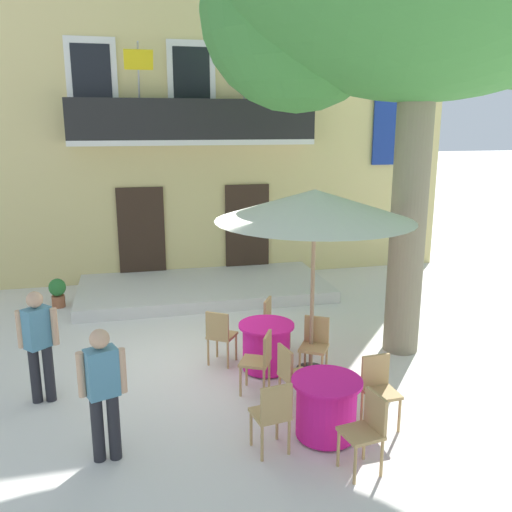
% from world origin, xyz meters
% --- Properties ---
extents(ground_plane, '(120.00, 120.00, 0.00)m').
position_xyz_m(ground_plane, '(0.00, 0.00, 0.00)').
color(ground_plane, silver).
extents(building_facade, '(13.00, 5.09, 7.50)m').
position_xyz_m(building_facade, '(0.54, 6.99, 3.75)').
color(building_facade, '#DBC67F').
rests_on(building_facade, ground).
extents(entrance_step_platform, '(5.52, 2.71, 0.25)m').
position_xyz_m(entrance_step_platform, '(0.54, 3.65, 0.12)').
color(entrance_step_platform, silver).
rests_on(entrance_step_platform, ground).
extents(cafe_table_near_tree, '(0.86, 0.86, 0.76)m').
position_xyz_m(cafe_table_near_tree, '(0.95, -0.48, 0.39)').
color(cafe_table_near_tree, '#DB1984').
rests_on(cafe_table_near_tree, ground).
extents(cafe_chair_near_tree_0, '(0.54, 0.54, 0.91)m').
position_xyz_m(cafe_chair_near_tree_0, '(0.68, -1.19, 0.53)').
color(cafe_chair_near_tree_0, tan).
rests_on(cafe_chair_near_tree_0, ground).
extents(cafe_chair_near_tree_1, '(0.55, 0.55, 0.91)m').
position_xyz_m(cafe_chair_near_tree_1, '(1.62, -0.82, 0.53)').
color(cafe_chair_near_tree_1, tan).
rests_on(cafe_chair_near_tree_1, ground).
extents(cafe_chair_near_tree_2, '(0.54, 0.54, 0.91)m').
position_xyz_m(cafe_chair_near_tree_2, '(1.25, 0.21, 0.53)').
color(cafe_chair_near_tree_2, tan).
rests_on(cafe_chair_near_tree_2, ground).
extents(cafe_chair_near_tree_3, '(0.55, 0.55, 0.91)m').
position_xyz_m(cafe_chair_near_tree_3, '(0.28, -0.14, 0.53)').
color(cafe_chair_near_tree_3, tan).
rests_on(cafe_chair_near_tree_3, ground).
extents(cafe_table_middle, '(0.86, 0.86, 0.76)m').
position_xyz_m(cafe_table_middle, '(1.20, -2.46, 0.39)').
color(cafe_table_middle, '#DB1984').
rests_on(cafe_table_middle, ground).
extents(cafe_chair_middle_0, '(0.47, 0.47, 0.91)m').
position_xyz_m(cafe_chair_middle_0, '(0.98, -1.74, 0.53)').
color(cafe_chair_middle_0, tan).
rests_on(cafe_chair_middle_0, ground).
extents(cafe_chair_middle_1, '(0.46, 0.46, 0.91)m').
position_xyz_m(cafe_chair_middle_1, '(0.47, -2.65, 0.53)').
color(cafe_chair_middle_1, tan).
rests_on(cafe_chair_middle_1, ground).
extents(cafe_chair_middle_2, '(0.46, 0.46, 0.91)m').
position_xyz_m(cafe_chair_middle_2, '(1.39, -3.19, 0.53)').
color(cafe_chair_middle_2, tan).
rests_on(cafe_chair_middle_2, ground).
extents(cafe_chair_middle_3, '(0.42, 0.42, 0.91)m').
position_xyz_m(cafe_chair_middle_3, '(1.94, -2.34, 0.53)').
color(cafe_chair_middle_3, tan).
rests_on(cafe_chair_middle_3, ground).
extents(cafe_umbrella, '(2.90, 2.90, 2.85)m').
position_xyz_m(cafe_umbrella, '(1.58, -0.76, 2.61)').
color(cafe_umbrella, '#997A56').
rests_on(cafe_umbrella, ground).
extents(ground_planter_left, '(0.35, 0.35, 0.62)m').
position_xyz_m(ground_planter_left, '(-2.57, 3.42, 0.34)').
color(ground_planter_left, '#995638').
rests_on(ground_planter_left, ground).
extents(pedestrian_near_entrance, '(0.53, 0.39, 1.60)m').
position_xyz_m(pedestrian_near_entrance, '(-2.31, -0.73, 0.90)').
color(pedestrian_near_entrance, '#232328').
rests_on(pedestrian_near_entrance, ground).
extents(pedestrian_mid_plaza, '(0.53, 0.32, 1.59)m').
position_xyz_m(pedestrian_mid_plaza, '(-1.41, -2.33, 0.90)').
color(pedestrian_mid_plaza, '#232328').
rests_on(pedestrian_mid_plaza, ground).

